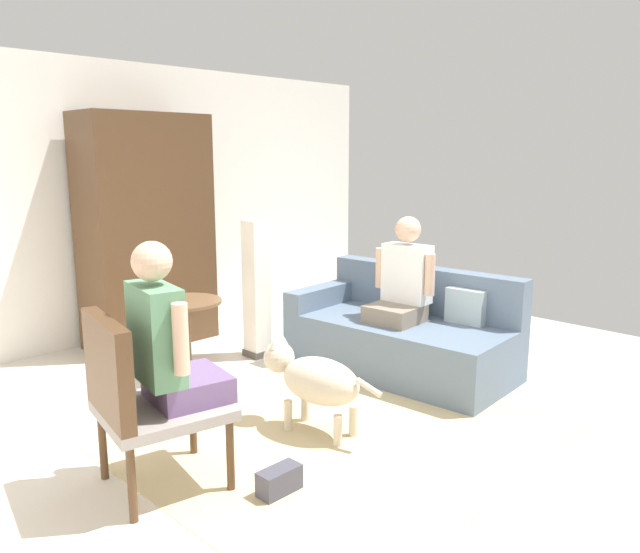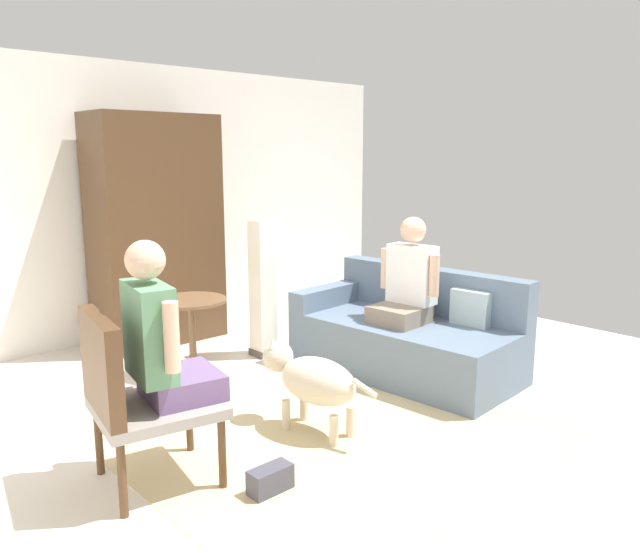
{
  "view_description": "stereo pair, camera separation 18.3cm",
  "coord_description": "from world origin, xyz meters",
  "px_view_note": "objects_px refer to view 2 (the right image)",
  "views": [
    {
      "loc": [
        -2.8,
        -2.72,
        1.79
      ],
      "look_at": [
        0.15,
        0.21,
        0.96
      ],
      "focal_mm": 34.92,
      "sensor_mm": 36.0,
      "label": 1
    },
    {
      "loc": [
        -2.66,
        -2.85,
        1.79
      ],
      "look_at": [
        0.15,
        0.21,
        0.96
      ],
      "focal_mm": 34.92,
      "sensor_mm": 36.0,
      "label": 2
    }
  ],
  "objects_px": {
    "dog": "(312,379)",
    "column_lamp": "(263,289)",
    "armchair": "(131,390)",
    "armoire_cabinet": "(156,230)",
    "person_on_couch": "(408,281)",
    "person_on_armchair": "(159,339)",
    "handbag": "(270,480)",
    "couch": "(407,336)",
    "round_end_table": "(192,325)"
  },
  "relations": [
    {
      "from": "dog",
      "to": "column_lamp",
      "type": "height_order",
      "value": "column_lamp"
    },
    {
      "from": "armchair",
      "to": "armoire_cabinet",
      "type": "height_order",
      "value": "armoire_cabinet"
    },
    {
      "from": "person_on_couch",
      "to": "person_on_armchair",
      "type": "relative_size",
      "value": 0.95
    },
    {
      "from": "armoire_cabinet",
      "to": "handbag",
      "type": "xyz_separation_m",
      "value": [
        -0.94,
        -2.91,
        -1.0
      ]
    },
    {
      "from": "dog",
      "to": "handbag",
      "type": "bearing_deg",
      "value": -148.49
    },
    {
      "from": "person_on_armchair",
      "to": "couch",
      "type": "bearing_deg",
      "value": 5.57
    },
    {
      "from": "handbag",
      "to": "column_lamp",
      "type": "bearing_deg",
      "value": 53.3
    },
    {
      "from": "couch",
      "to": "round_end_table",
      "type": "distance_m",
      "value": 1.77
    },
    {
      "from": "handbag",
      "to": "armoire_cabinet",
      "type": "bearing_deg",
      "value": 72.13
    },
    {
      "from": "person_on_couch",
      "to": "dog",
      "type": "bearing_deg",
      "value": -167.14
    },
    {
      "from": "couch",
      "to": "column_lamp",
      "type": "bearing_deg",
      "value": 118.77
    },
    {
      "from": "column_lamp",
      "to": "armoire_cabinet",
      "type": "xyz_separation_m",
      "value": [
        -0.45,
        1.04,
        0.47
      ]
    },
    {
      "from": "couch",
      "to": "person_on_armchair",
      "type": "xyz_separation_m",
      "value": [
        -2.36,
        -0.23,
        0.51
      ]
    },
    {
      "from": "person_on_armchair",
      "to": "armoire_cabinet",
      "type": "xyz_separation_m",
      "value": [
        1.28,
        2.41,
        0.26
      ]
    },
    {
      "from": "couch",
      "to": "handbag",
      "type": "bearing_deg",
      "value": -160.02
    },
    {
      "from": "person_on_couch",
      "to": "person_on_armchair",
      "type": "bearing_deg",
      "value": -174.95
    },
    {
      "from": "couch",
      "to": "armchair",
      "type": "relative_size",
      "value": 1.91
    },
    {
      "from": "armoire_cabinet",
      "to": "column_lamp",
      "type": "bearing_deg",
      "value": -66.48
    },
    {
      "from": "person_on_couch",
      "to": "handbag",
      "type": "distance_m",
      "value": 2.22
    },
    {
      "from": "handbag",
      "to": "armchair",
      "type": "bearing_deg",
      "value": 133.51
    },
    {
      "from": "couch",
      "to": "person_on_armchair",
      "type": "distance_m",
      "value": 2.43
    },
    {
      "from": "armchair",
      "to": "handbag",
      "type": "relative_size",
      "value": 4.01
    },
    {
      "from": "couch",
      "to": "dog",
      "type": "relative_size",
      "value": 2.09
    },
    {
      "from": "dog",
      "to": "column_lamp",
      "type": "distance_m",
      "value": 1.65
    },
    {
      "from": "round_end_table",
      "to": "armoire_cabinet",
      "type": "bearing_deg",
      "value": 75.76
    },
    {
      "from": "armchair",
      "to": "armoire_cabinet",
      "type": "bearing_deg",
      "value": 58.69
    },
    {
      "from": "couch",
      "to": "column_lamp",
      "type": "height_order",
      "value": "column_lamp"
    },
    {
      "from": "round_end_table",
      "to": "dog",
      "type": "bearing_deg",
      "value": -90.55
    },
    {
      "from": "armoire_cabinet",
      "to": "person_on_couch",
      "type": "bearing_deg",
      "value": -64.76
    },
    {
      "from": "couch",
      "to": "armoire_cabinet",
      "type": "height_order",
      "value": "armoire_cabinet"
    },
    {
      "from": "round_end_table",
      "to": "couch",
      "type": "bearing_deg",
      "value": -41.06
    },
    {
      "from": "column_lamp",
      "to": "handbag",
      "type": "relative_size",
      "value": 5.0
    },
    {
      "from": "person_on_armchair",
      "to": "handbag",
      "type": "distance_m",
      "value": 0.96
    },
    {
      "from": "dog",
      "to": "handbag",
      "type": "relative_size",
      "value": 3.66
    },
    {
      "from": "armoire_cabinet",
      "to": "handbag",
      "type": "distance_m",
      "value": 3.22
    },
    {
      "from": "person_on_couch",
      "to": "handbag",
      "type": "height_order",
      "value": "person_on_couch"
    },
    {
      "from": "round_end_table",
      "to": "armoire_cabinet",
      "type": "relative_size",
      "value": 0.29
    },
    {
      "from": "person_on_armchair",
      "to": "armchair",
      "type": "bearing_deg",
      "value": 169.21
    },
    {
      "from": "armchair",
      "to": "round_end_table",
      "type": "distance_m",
      "value": 1.81
    },
    {
      "from": "armchair",
      "to": "couch",
      "type": "bearing_deg",
      "value": 4.5
    },
    {
      "from": "couch",
      "to": "round_end_table",
      "type": "xyz_separation_m",
      "value": [
        -1.34,
        1.16,
        0.11
      ]
    },
    {
      "from": "column_lamp",
      "to": "handbag",
      "type": "height_order",
      "value": "column_lamp"
    },
    {
      "from": "armchair",
      "to": "person_on_armchair",
      "type": "relative_size",
      "value": 1.11
    },
    {
      "from": "person_on_couch",
      "to": "dog",
      "type": "height_order",
      "value": "person_on_couch"
    },
    {
      "from": "armchair",
      "to": "person_on_couch",
      "type": "xyz_separation_m",
      "value": [
        2.49,
        0.17,
        0.22
      ]
    },
    {
      "from": "round_end_table",
      "to": "handbag",
      "type": "xyz_separation_m",
      "value": [
        -0.68,
        -1.9,
        -0.33
      ]
    },
    {
      "from": "handbag",
      "to": "dog",
      "type": "bearing_deg",
      "value": 31.51
    },
    {
      "from": "couch",
      "to": "person_on_armchair",
      "type": "bearing_deg",
      "value": -174.43
    },
    {
      "from": "armchair",
      "to": "armoire_cabinet",
      "type": "relative_size",
      "value": 0.46
    },
    {
      "from": "person_on_couch",
      "to": "round_end_table",
      "type": "bearing_deg",
      "value": 137.5
    }
  ]
}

